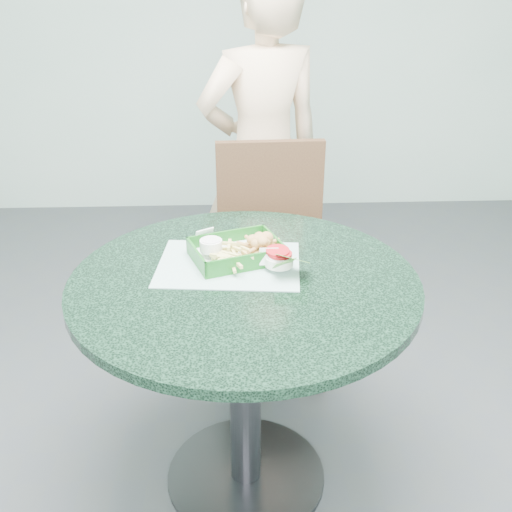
{
  "coord_description": "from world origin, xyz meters",
  "views": [
    {
      "loc": [
        -0.03,
        -1.48,
        1.58
      ],
      "look_at": [
        0.04,
        0.1,
        0.79
      ],
      "focal_mm": 42.0,
      "sensor_mm": 36.0,
      "label": 1
    }
  ],
  "objects_px": {
    "crab_sandwich": "(259,253)",
    "food_basket": "(236,260)",
    "dining_chair": "(271,244)",
    "cafe_table": "(245,334)",
    "diner_person": "(262,149)",
    "sauce_ramekin": "(212,247)"
  },
  "relations": [
    {
      "from": "diner_person",
      "to": "sauce_ramekin",
      "type": "distance_m",
      "value": 0.94
    },
    {
      "from": "cafe_table",
      "to": "sauce_ramekin",
      "type": "xyz_separation_m",
      "value": [
        -0.09,
        0.14,
        0.22
      ]
    },
    {
      "from": "cafe_table",
      "to": "food_basket",
      "type": "distance_m",
      "value": 0.22
    },
    {
      "from": "food_basket",
      "to": "crab_sandwich",
      "type": "xyz_separation_m",
      "value": [
        0.07,
        -0.02,
        0.03
      ]
    },
    {
      "from": "diner_person",
      "to": "crab_sandwich",
      "type": "xyz_separation_m",
      "value": [
        -0.06,
        -0.96,
        -0.03
      ]
    },
    {
      "from": "food_basket",
      "to": "diner_person",
      "type": "bearing_deg",
      "value": 82.4
    },
    {
      "from": "dining_chair",
      "to": "food_basket",
      "type": "distance_m",
      "value": 0.66
    },
    {
      "from": "food_basket",
      "to": "crab_sandwich",
      "type": "relative_size",
      "value": 2.25
    },
    {
      "from": "cafe_table",
      "to": "dining_chair",
      "type": "bearing_deg",
      "value": 80.09
    },
    {
      "from": "cafe_table",
      "to": "crab_sandwich",
      "type": "height_order",
      "value": "crab_sandwich"
    },
    {
      "from": "dining_chair",
      "to": "sauce_ramekin",
      "type": "bearing_deg",
      "value": -112.48
    },
    {
      "from": "cafe_table",
      "to": "diner_person",
      "type": "height_order",
      "value": "diner_person"
    },
    {
      "from": "crab_sandwich",
      "to": "dining_chair",
      "type": "bearing_deg",
      "value": 82.71
    },
    {
      "from": "food_basket",
      "to": "sauce_ramekin",
      "type": "xyz_separation_m",
      "value": [
        -0.07,
        0.02,
        0.04
      ]
    },
    {
      "from": "cafe_table",
      "to": "sauce_ramekin",
      "type": "bearing_deg",
      "value": 124.3
    },
    {
      "from": "dining_chair",
      "to": "food_basket",
      "type": "height_order",
      "value": "dining_chair"
    },
    {
      "from": "cafe_table",
      "to": "diner_person",
      "type": "distance_m",
      "value": 1.09
    },
    {
      "from": "cafe_table",
      "to": "diner_person",
      "type": "bearing_deg",
      "value": 84.32
    },
    {
      "from": "crab_sandwich",
      "to": "food_basket",
      "type": "bearing_deg",
      "value": 162.03
    },
    {
      "from": "cafe_table",
      "to": "crab_sandwich",
      "type": "distance_m",
      "value": 0.24
    },
    {
      "from": "crab_sandwich",
      "to": "sauce_ramekin",
      "type": "bearing_deg",
      "value": 163.98
    },
    {
      "from": "dining_chair",
      "to": "diner_person",
      "type": "relative_size",
      "value": 0.56
    }
  ]
}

